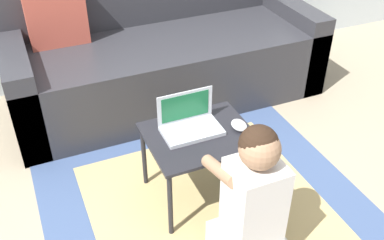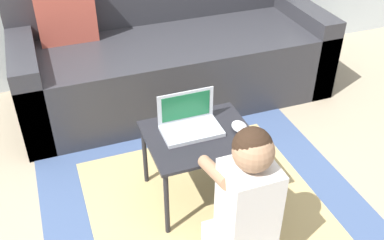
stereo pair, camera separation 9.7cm
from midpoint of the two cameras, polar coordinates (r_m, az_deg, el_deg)
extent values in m
plane|color=gray|center=(2.40, 1.37, -10.14)|extent=(16.00, 16.00, 0.00)
cube|color=#3D517A|center=(2.28, 4.30, -13.26)|extent=(1.61, 1.95, 0.01)
cube|color=tan|center=(2.28, 4.31, -13.18)|extent=(1.16, 1.40, 0.00)
cube|color=#2D2D33|center=(3.12, -1.34, 6.78)|extent=(2.07, 0.84, 0.46)
cube|color=#2D2D33|center=(2.96, -19.09, 4.31)|extent=(0.16, 0.84, 0.57)
cube|color=#2D2D33|center=(3.48, 13.86, 9.92)|extent=(0.16, 0.84, 0.57)
cube|color=#B24C3D|center=(2.97, -14.84, 12.90)|extent=(0.36, 0.14, 0.36)
cube|color=black|center=(2.18, 2.24, -2.09)|extent=(0.52, 0.43, 0.02)
cylinder|color=black|center=(2.11, -1.90, -10.71)|extent=(0.02, 0.02, 0.38)
cylinder|color=black|center=(2.26, 9.56, -7.63)|extent=(0.02, 0.02, 0.38)
cylinder|color=black|center=(2.39, -4.86, -4.45)|extent=(0.02, 0.02, 0.38)
cylinder|color=black|center=(2.52, 5.45, -2.11)|extent=(0.02, 0.02, 0.38)
cube|color=#B7BCC6|center=(2.18, 1.23, -1.40)|extent=(0.29, 0.17, 0.02)
cube|color=silver|center=(2.16, 1.38, -1.39)|extent=(0.24, 0.10, 0.00)
cube|color=#B7BCC6|center=(2.19, 0.46, 1.77)|extent=(0.29, 0.01, 0.17)
cube|color=#196038|center=(2.19, 0.50, 1.72)|extent=(0.25, 0.00, 0.14)
ellipsoid|color=silver|center=(2.21, 7.27, -0.84)|extent=(0.07, 0.10, 0.04)
cube|color=silver|center=(1.89, 8.60, -10.75)|extent=(0.21, 0.20, 0.41)
sphere|color=#9E7556|center=(1.70, 9.42, -4.00)|extent=(0.16, 0.16, 0.16)
sphere|color=black|center=(1.70, 9.32, -3.42)|extent=(0.16, 0.16, 0.16)
cylinder|color=#9E7556|center=(1.86, 4.43, -6.60)|extent=(0.06, 0.26, 0.13)
cylinder|color=#9E7556|center=(1.93, 9.83, -5.18)|extent=(0.06, 0.26, 0.13)
camera|label=1|loc=(0.05, -88.72, 0.90)|focal=42.00mm
camera|label=2|loc=(0.05, 91.28, -0.90)|focal=42.00mm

